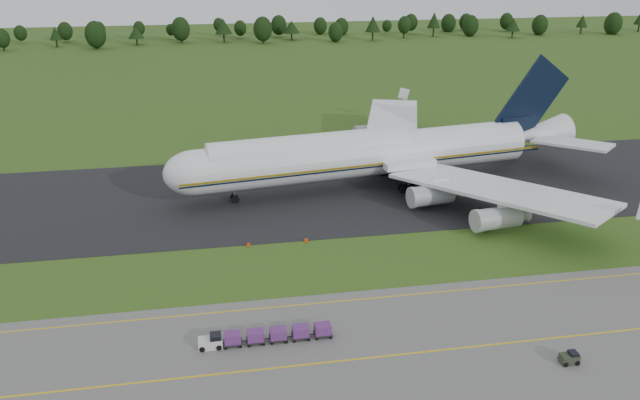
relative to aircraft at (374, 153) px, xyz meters
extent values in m
plane|color=#305118|center=(-14.96, -29.26, -6.45)|extent=(600.00, 600.00, 0.00)
cube|color=black|center=(-14.96, -1.26, -6.41)|extent=(300.00, 40.00, 0.08)
cube|color=yellow|center=(-14.96, -51.26, -6.38)|extent=(300.00, 0.25, 0.01)
cube|color=yellow|center=(-14.96, -39.26, -6.38)|extent=(120.00, 0.20, 0.01)
cylinder|color=black|center=(-115.27, 184.11, -4.71)|extent=(0.70, 0.70, 3.49)
sphere|color=#1A3311|center=(-115.27, 184.11, -1.12)|extent=(6.25, 6.25, 6.25)
cylinder|color=black|center=(-95.27, 191.68, -4.86)|extent=(0.70, 0.70, 3.19)
cone|color=#1A3311|center=(-95.27, 191.68, -0.43)|extent=(5.24, 5.24, 5.66)
cylinder|color=black|center=(-77.00, 183.45, -4.44)|extent=(0.70, 0.70, 4.01)
sphere|color=#1A3311|center=(-77.00, 183.45, -0.32)|extent=(8.87, 8.87, 8.87)
cylinder|color=black|center=(-60.93, 192.55, -4.96)|extent=(0.70, 0.70, 2.97)
cone|color=#1A3311|center=(-60.93, 192.55, -0.84)|extent=(7.15, 7.15, 5.28)
cylinder|color=black|center=(-41.22, 196.01, -4.40)|extent=(0.70, 0.70, 4.09)
sphere|color=#1A3311|center=(-41.22, 196.01, -0.20)|extent=(8.33, 8.33, 8.33)
cylinder|color=black|center=(-21.73, 194.58, -4.51)|extent=(0.70, 0.70, 3.88)
cone|color=#1A3311|center=(-21.73, 194.58, 0.87)|extent=(7.84, 7.84, 6.89)
cylinder|color=black|center=(-4.14, 187.69, -4.34)|extent=(0.70, 0.70, 4.23)
sphere|color=#1A3311|center=(-4.14, 187.69, 0.01)|extent=(8.59, 8.59, 8.59)
cylinder|color=black|center=(10.17, 196.09, -4.82)|extent=(0.70, 0.70, 3.26)
cone|color=#1A3311|center=(10.17, 196.09, -0.29)|extent=(8.04, 8.04, 5.80)
cylinder|color=black|center=(29.61, 186.22, -4.96)|extent=(0.70, 0.70, 2.98)
sphere|color=#1A3311|center=(29.61, 186.22, -1.89)|extent=(6.86, 6.86, 6.86)
cylinder|color=black|center=(47.76, 187.75, -4.40)|extent=(0.70, 0.70, 4.10)
cone|color=#1A3311|center=(47.76, 187.75, 1.29)|extent=(7.10, 7.10, 7.29)
cylinder|color=black|center=(64.93, 193.46, -4.38)|extent=(0.70, 0.70, 4.13)
sphere|color=#1A3311|center=(64.93, 193.46, -0.13)|extent=(6.43, 6.43, 6.43)
cylinder|color=black|center=(80.98, 196.77, -4.35)|extent=(0.70, 0.70, 4.21)
cone|color=#1A3311|center=(80.98, 196.77, 1.50)|extent=(6.53, 6.53, 7.48)
cylinder|color=black|center=(99.24, 194.65, -4.78)|extent=(0.70, 0.70, 3.33)
sphere|color=#1A3311|center=(99.24, 194.65, -1.36)|extent=(8.02, 8.02, 8.02)
cylinder|color=black|center=(117.45, 185.67, -4.77)|extent=(0.70, 0.70, 3.35)
cone|color=#1A3311|center=(117.45, 185.67, -0.11)|extent=(7.01, 7.01, 5.96)
cylinder|color=black|center=(135.47, 193.14, -4.84)|extent=(0.70, 0.70, 3.22)
sphere|color=#1A3311|center=(135.47, 193.14, -1.53)|extent=(7.82, 7.82, 7.82)
cylinder|color=black|center=(158.27, 192.95, -4.74)|extent=(0.70, 0.70, 3.42)
cone|color=#1A3311|center=(158.27, 192.95, 0.01)|extent=(5.53, 5.53, 6.08)
cylinder|color=black|center=(173.60, 189.69, -4.75)|extent=(0.70, 0.70, 3.39)
sphere|color=#1A3311|center=(173.60, 189.69, -1.27)|extent=(8.76, 8.76, 8.76)
cylinder|color=black|center=(193.37, 196.52, -4.58)|extent=(0.70, 0.70, 3.73)
cylinder|color=white|center=(-1.46, -0.21, -0.23)|extent=(62.65, 16.60, 7.72)
cylinder|color=white|center=(-12.07, -1.76, 1.59)|extent=(36.94, 11.21, 6.02)
sphere|color=white|center=(-32.23, -4.69, -0.23)|extent=(7.72, 7.72, 7.72)
cone|color=white|center=(35.15, 5.12, 0.31)|extent=(12.73, 8.96, 7.33)
cube|color=gold|center=(-0.90, -4.05, -0.87)|extent=(67.92, 9.95, 0.38)
cube|color=white|center=(15.77, -18.40, -1.20)|extent=(29.40, 36.16, 0.59)
cube|color=white|center=(9.87, 22.13, -1.20)|extent=(21.31, 37.99, 0.59)
cylinder|color=#9EA0A6|center=(6.80, -12.66, -3.88)|extent=(7.92, 4.48, 3.43)
cylinder|color=#9EA0A6|center=(13.61, -23.59, -3.88)|extent=(7.92, 4.48, 3.43)
cylinder|color=#9EA0A6|center=(2.91, 14.08, -3.88)|extent=(7.92, 4.48, 3.43)
cylinder|color=#9EA0A6|center=(6.32, 26.49, -3.88)|extent=(7.92, 4.48, 3.43)
cube|color=black|center=(32.51, 4.73, 7.53)|extent=(15.56, 2.84, 17.22)
cube|color=white|center=(37.90, -2.61, 0.63)|extent=(13.51, 14.45, 0.48)
cube|color=white|center=(35.58, 13.31, 0.63)|extent=(11.01, 15.13, 0.48)
cylinder|color=slate|center=(-25.86, -3.76, -5.27)|extent=(0.39, 0.39, 2.36)
cylinder|color=black|center=(-25.86, -3.76, -5.75)|extent=(1.52, 1.16, 1.39)
cylinder|color=slate|center=(5.61, -4.06, -5.27)|extent=(0.39, 0.39, 2.36)
cylinder|color=black|center=(5.61, -4.06, -5.75)|extent=(1.52, 1.16, 1.39)
cylinder|color=slate|center=(4.22, 5.49, -5.27)|extent=(0.39, 0.39, 2.36)
cylinder|color=black|center=(4.22, 5.49, -5.75)|extent=(1.52, 1.16, 1.39)
cube|color=silver|center=(-30.49, -46.33, -5.83)|extent=(2.67, 1.44, 1.13)
cylinder|color=black|center=(-31.41, -47.05, -6.08)|extent=(0.62, 0.23, 0.62)
cube|color=black|center=(-28.02, -46.33, -6.03)|extent=(2.05, 1.54, 0.12)
cube|color=#552765|center=(-28.02, -46.33, -5.41)|extent=(1.85, 1.44, 1.13)
cylinder|color=black|center=(-28.85, -47.05, -6.21)|extent=(0.35, 0.15, 0.35)
cube|color=black|center=(-25.46, -46.33, -6.03)|extent=(2.05, 1.54, 0.12)
cube|color=#552765|center=(-25.46, -46.33, -5.41)|extent=(1.85, 1.44, 1.13)
cylinder|color=black|center=(-26.28, -47.05, -6.21)|extent=(0.35, 0.15, 0.35)
cube|color=black|center=(-22.89, -46.33, -6.03)|extent=(2.05, 1.54, 0.12)
cube|color=#552765|center=(-22.89, -46.33, -5.41)|extent=(1.85, 1.44, 1.13)
cylinder|color=black|center=(-23.71, -47.05, -6.21)|extent=(0.35, 0.15, 0.35)
cube|color=black|center=(-20.33, -46.33, -6.03)|extent=(2.05, 1.54, 0.12)
cube|color=#552765|center=(-20.33, -46.33, -5.41)|extent=(1.85, 1.44, 1.13)
cylinder|color=black|center=(-21.15, -47.05, -6.21)|extent=(0.35, 0.15, 0.35)
cube|color=black|center=(-17.76, -46.33, -6.03)|extent=(2.05, 1.54, 0.12)
cube|color=#552765|center=(-17.76, -46.33, -5.41)|extent=(1.85, 1.44, 1.13)
cylinder|color=black|center=(-18.58, -47.05, -6.21)|extent=(0.35, 0.15, 0.35)
cylinder|color=black|center=(-30.49, -46.33, -6.08)|extent=(0.62, 0.23, 0.62)
cube|color=#2C3323|center=(7.41, -55.76, -5.86)|extent=(1.94, 1.18, 1.06)
cylinder|color=black|center=(6.74, -56.34, -6.12)|extent=(0.54, 0.19, 0.54)
cylinder|color=black|center=(8.09, -55.18, -6.12)|extent=(0.54, 0.19, 0.54)
cube|color=#ED4207|center=(-24.66, -21.76, -6.15)|extent=(0.50, 0.12, 0.60)
cube|color=black|center=(-24.66, -21.76, -6.43)|extent=(0.30, 0.30, 0.04)
cube|color=#ED4207|center=(-15.95, -21.76, -6.15)|extent=(0.50, 0.12, 0.60)
cube|color=black|center=(-15.95, -21.76, -6.43)|extent=(0.30, 0.30, 0.04)
camera|label=1|loc=(-28.39, -105.77, 35.13)|focal=35.00mm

